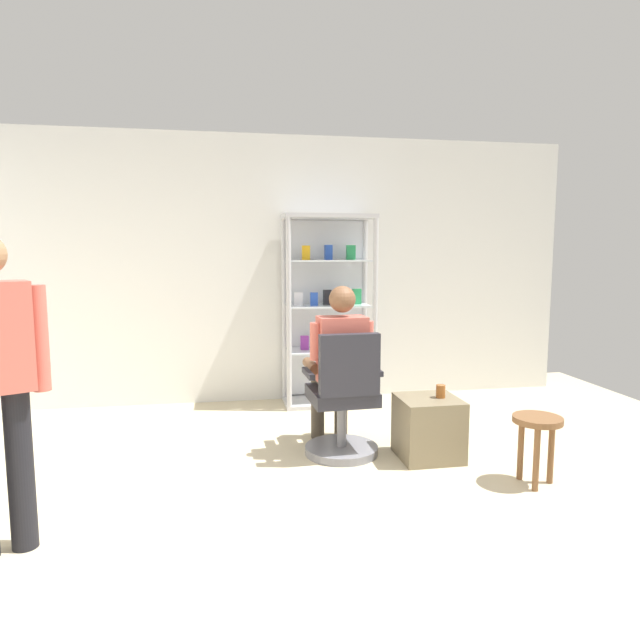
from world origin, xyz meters
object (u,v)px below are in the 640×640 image
at_px(tea_glass, 441,391).
at_px(display_cabinet_main, 327,309).
at_px(office_chair, 344,405).
at_px(seated_shopkeeper, 338,360).
at_px(storage_crate, 428,428).
at_px(wooden_stool, 537,431).

bearing_deg(tea_glass, display_cabinet_main, 107.81).
distance_m(display_cabinet_main, office_chair, 1.64).
bearing_deg(display_cabinet_main, office_chair, -96.32).
height_order(seated_shopkeeper, tea_glass, seated_shopkeeper).
xyz_separation_m(office_chair, seated_shopkeeper, (-0.01, 0.16, 0.32)).
xyz_separation_m(office_chair, storage_crate, (0.62, -0.14, -0.16)).
bearing_deg(wooden_stool, office_chair, 147.74).
distance_m(office_chair, seated_shopkeeper, 0.36).
xyz_separation_m(seated_shopkeeper, storage_crate, (0.63, -0.30, -0.48)).
distance_m(display_cabinet_main, seated_shopkeeper, 1.40).
bearing_deg(seated_shopkeeper, office_chair, -87.53).
relative_size(seated_shopkeeper, wooden_stool, 2.78).
bearing_deg(office_chair, wooden_stool, -32.26).
bearing_deg(seated_shopkeeper, display_cabinet_main, 82.64).
bearing_deg(tea_glass, wooden_stool, -52.85).
distance_m(office_chair, wooden_stool, 1.36).
xyz_separation_m(display_cabinet_main, seated_shopkeeper, (-0.18, -1.37, -0.25)).
bearing_deg(wooden_stool, seated_shopkeeper, 142.45).
relative_size(display_cabinet_main, tea_glass, 19.52).
distance_m(tea_glass, wooden_stool, 0.74).
distance_m(storage_crate, tea_glass, 0.29).
bearing_deg(storage_crate, display_cabinet_main, 105.12).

